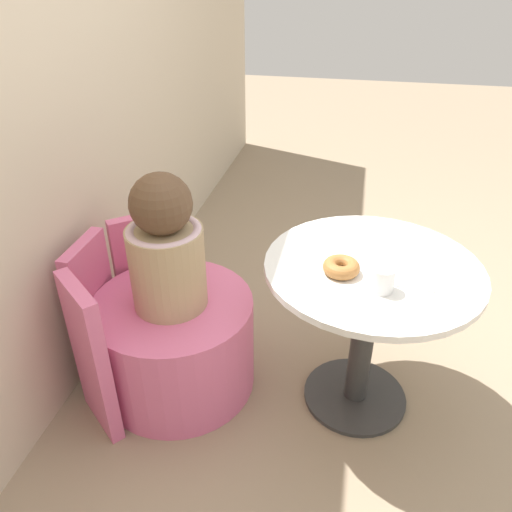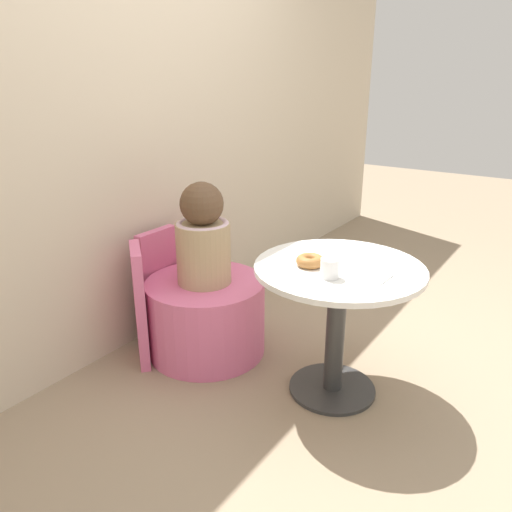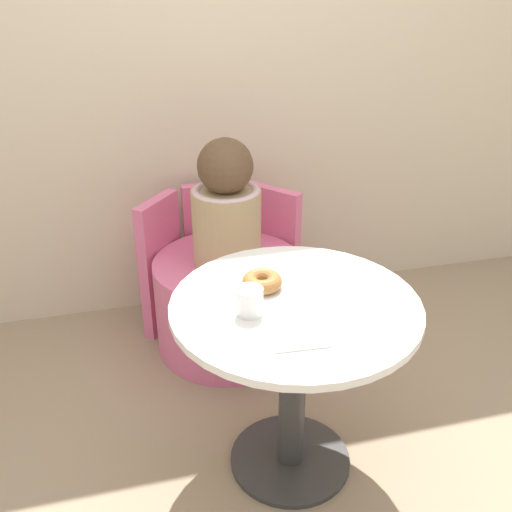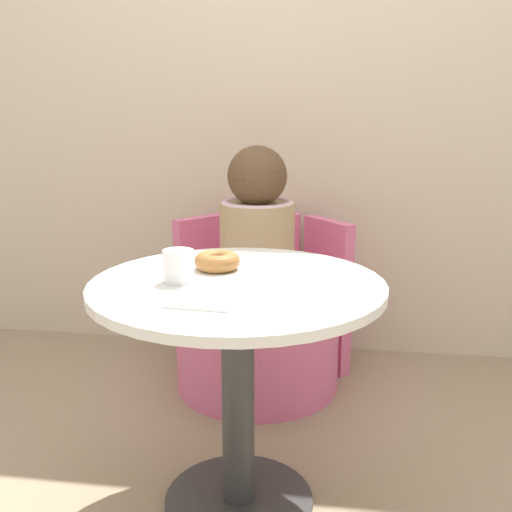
% 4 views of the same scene
% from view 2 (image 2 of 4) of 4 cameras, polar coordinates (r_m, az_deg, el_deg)
% --- Properties ---
extents(ground_plane, '(12.00, 12.00, 0.00)m').
position_cam_2_polar(ground_plane, '(2.51, 7.56, -14.75)').
color(ground_plane, gray).
extents(back_wall, '(6.00, 0.06, 2.40)m').
position_cam_2_polar(back_wall, '(2.75, -13.30, 14.91)').
color(back_wall, beige).
rests_on(back_wall, ground_plane).
extents(round_table, '(0.75, 0.75, 0.64)m').
position_cam_2_polar(round_table, '(2.27, 9.28, -4.97)').
color(round_table, '#333333').
rests_on(round_table, ground_plane).
extents(tub_chair, '(0.63, 0.63, 0.41)m').
position_cam_2_polar(tub_chair, '(2.70, -5.73, -6.88)').
color(tub_chair, '#DB6693').
rests_on(tub_chair, ground_plane).
extents(booth_backrest, '(0.73, 0.26, 0.63)m').
position_cam_2_polar(booth_backrest, '(2.81, -9.84, -3.48)').
color(booth_backrest, '#DB6693').
rests_on(booth_backrest, ground_plane).
extents(child_figure, '(0.28, 0.28, 0.52)m').
position_cam_2_polar(child_figure, '(2.53, -6.08, 2.10)').
color(child_figure, tan).
rests_on(child_figure, tub_chair).
extents(donut, '(0.12, 0.12, 0.05)m').
position_cam_2_polar(donut, '(2.18, 6.20, -0.55)').
color(donut, '#9E6633').
rests_on(donut, round_table).
extents(cup, '(0.08, 0.08, 0.08)m').
position_cam_2_polar(cup, '(2.06, 8.43, -1.40)').
color(cup, white).
rests_on(cup, round_table).
extents(paper_napkin, '(0.16, 0.16, 0.01)m').
position_cam_2_polar(paper_napkin, '(2.11, 12.77, -2.29)').
color(paper_napkin, white).
rests_on(paper_napkin, round_table).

